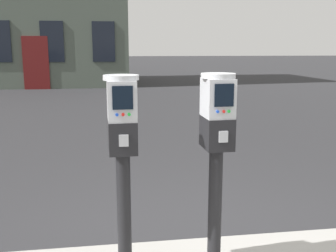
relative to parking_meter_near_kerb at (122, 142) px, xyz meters
The scene contains 2 objects.
parking_meter_near_kerb is the anchor object (origin of this frame).
parking_meter_twin_adjacent 0.60m from the parking_meter_near_kerb, ahead, with size 0.22×0.26×1.34m.
Camera 1 is at (-0.68, -2.64, 1.63)m, focal length 42.06 mm.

